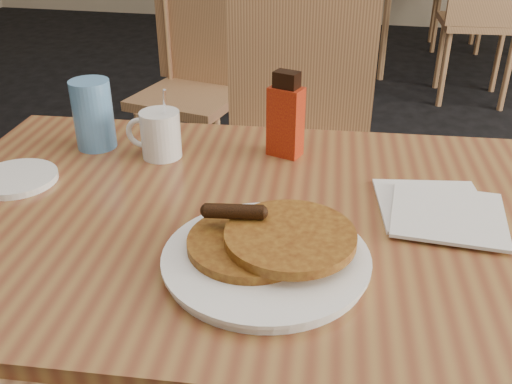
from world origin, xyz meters
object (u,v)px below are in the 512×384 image
blue_tumbler (93,114)px  main_table (243,233)px  chair_main_far (294,133)px  syrup_bottle (286,117)px  pancake_plate (267,252)px  coffee_mug (159,133)px  chair_neighbor_near (485,6)px  chair_wall_extra (194,69)px

blue_tumbler → main_table: bearing=-28.6°
chair_main_far → syrup_bottle: size_ratio=5.67×
main_table → pancake_plate: (0.07, -0.13, 0.06)m
pancake_plate → coffee_mug: 0.42m
pancake_plate → syrup_bottle: bearing=95.8°
chair_main_far → chair_neighbor_near: 2.22m
main_table → pancake_plate: bearing=-63.0°
pancake_plate → blue_tumbler: bearing=142.3°
chair_neighbor_near → syrup_bottle: size_ratio=5.79×
main_table → syrup_bottle: size_ratio=7.16×
chair_main_far → syrup_bottle: 0.57m
blue_tumbler → chair_main_far: bearing=59.1°
coffee_mug → blue_tumbler: size_ratio=1.04×
chair_main_far → pancake_plate: 0.91m
chair_wall_extra → syrup_bottle: 1.40m
chair_wall_extra → pancake_plate: (0.64, -1.61, 0.24)m
chair_wall_extra → pancake_plate: chair_wall_extra is taller
pancake_plate → blue_tumbler: 0.54m
main_table → chair_wall_extra: (-0.57, 1.47, -0.18)m
pancake_plate → coffee_mug: (-0.28, 0.31, 0.03)m
pancake_plate → syrup_bottle: size_ratio=1.75×
chair_wall_extra → syrup_bottle: size_ratio=5.20×
chair_main_far → coffee_mug: 0.64m
main_table → chair_neighbor_near: bearing=74.7°
chair_main_far → coffee_mug: size_ratio=6.60×
chair_main_far → main_table: bearing=-89.7°
syrup_bottle → blue_tumbler: 0.39m
chair_wall_extra → blue_tumbler: 1.33m
chair_neighbor_near → blue_tumbler: 2.87m
coffee_mug → chair_main_far: bearing=71.1°
coffee_mug → main_table: bearing=-41.1°
chair_neighbor_near → syrup_bottle: 2.70m
chair_main_far → blue_tumbler: bearing=-122.5°
pancake_plate → blue_tumbler: blue_tumbler is taller
coffee_mug → syrup_bottle: (0.24, 0.06, 0.03)m
syrup_bottle → main_table: bearing=-79.8°
main_table → syrup_bottle: 0.27m
chair_neighbor_near → syrup_bottle: chair_neighbor_near is taller
blue_tumbler → chair_neighbor_near: bearing=66.7°
chair_main_far → syrup_bottle: chair_main_far is taller
chair_main_far → syrup_bottle: bearing=-85.4°
chair_wall_extra → coffee_mug: 1.37m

